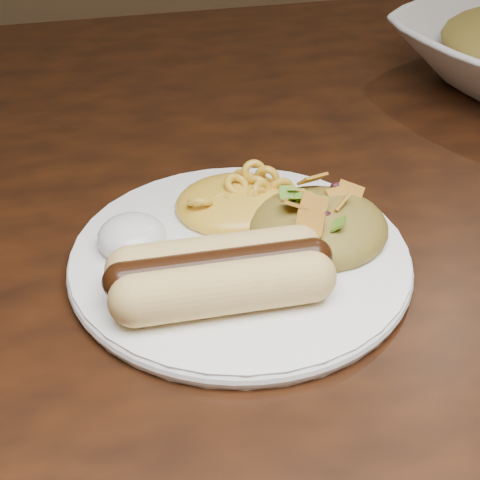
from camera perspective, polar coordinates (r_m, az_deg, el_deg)
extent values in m
cube|color=#341708|center=(0.60, 1.58, 2.30)|extent=(1.60, 0.90, 0.04)
cylinder|color=white|center=(0.51, 0.00, -1.48)|extent=(0.26, 0.26, 0.01)
cylinder|color=#F8C880|center=(0.45, -1.15, -3.88)|extent=(0.11, 0.03, 0.03)
cylinder|color=#F8C880|center=(0.47, -1.98, -1.47)|extent=(0.11, 0.03, 0.03)
cylinder|color=#3B1D0A|center=(0.46, -1.58, -2.25)|extent=(0.12, 0.03, 0.02)
ellipsoid|color=#FFE842|center=(0.54, -0.35, 3.99)|extent=(0.10, 0.09, 0.03)
ellipsoid|color=white|center=(0.51, -8.43, 0.80)|extent=(0.06, 0.06, 0.03)
ellipsoid|color=#994821|center=(0.52, 6.14, 1.54)|extent=(0.10, 0.09, 0.04)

